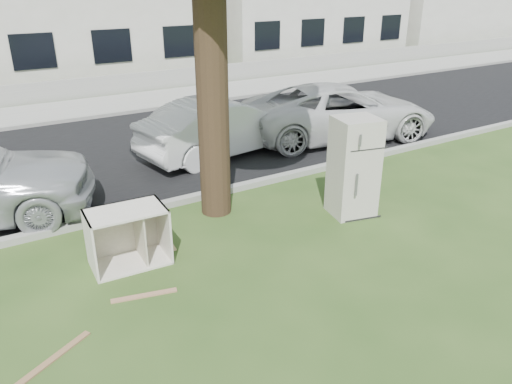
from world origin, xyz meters
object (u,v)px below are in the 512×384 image
fridge (354,167)px  cabinet (128,237)px  car_center (223,127)px  car_right (340,111)px

fridge → cabinet: size_ratio=1.58×
car_center → car_right: size_ratio=0.81×
cabinet → car_center: 5.17m
fridge → car_center: bearing=108.4°
cabinet → car_right: size_ratio=0.22×
fridge → car_right: 4.70m
car_center → car_right: 3.28m
fridge → cabinet: bearing=-173.0°
car_right → car_center: bearing=96.2°
cabinet → car_right: bearing=28.9°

